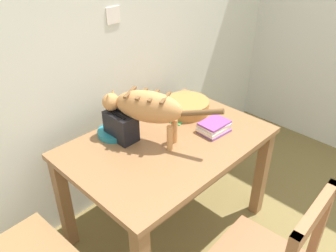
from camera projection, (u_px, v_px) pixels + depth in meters
name	position (u px, v px, depth m)	size (l,w,h in m)	color
wall_rear	(80.00, 40.00, 2.08)	(4.49, 0.11, 2.50)	silver
dining_table	(168.00, 152.00, 2.14)	(1.22, 0.83, 0.73)	#92653E
cat	(146.00, 108.00, 1.97)	(0.36, 0.66, 0.33)	tan
saucer_bowl	(115.00, 132.00, 2.14)	(0.21, 0.21, 0.03)	teal
coffee_mug	(114.00, 124.00, 2.11)	(0.14, 0.09, 0.08)	white
magazine	(176.00, 113.00, 2.37)	(0.26, 0.19, 0.01)	#44924A
book_stack	(214.00, 127.00, 2.16)	(0.20, 0.16, 0.07)	#8A539F
wicker_basket	(187.00, 106.00, 2.37)	(0.31, 0.31, 0.09)	#B3793D
toaster	(121.00, 126.00, 2.07)	(0.12, 0.20, 0.18)	black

